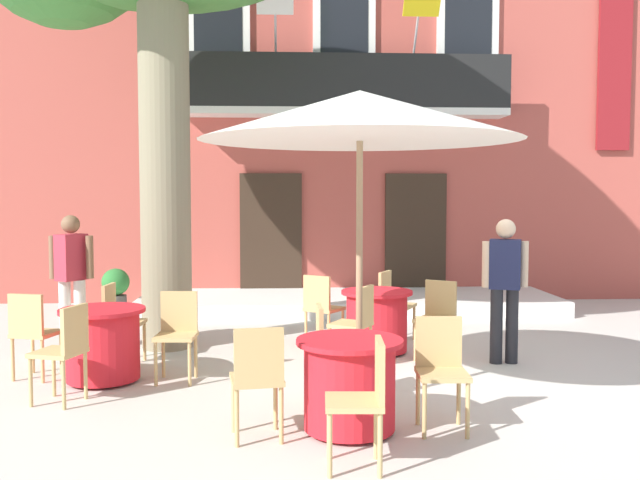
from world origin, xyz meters
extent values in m
plane|color=beige|center=(0.00, 0.00, 0.00)|extent=(120.00, 120.00, 0.00)
cube|color=#B24C42|center=(-0.63, 7.00, 3.75)|extent=(13.00, 4.00, 7.50)
cube|color=#332319|center=(-1.93, 4.97, 1.15)|extent=(1.10, 0.08, 2.30)
cube|color=#332319|center=(0.67, 4.97, 1.15)|extent=(1.10, 0.08, 2.30)
cube|color=silver|center=(-2.83, 4.96, 4.65)|extent=(1.10, 0.08, 1.90)
cube|color=black|center=(-2.83, 4.93, 4.65)|extent=(0.84, 0.04, 1.60)
cube|color=silver|center=(-0.63, 4.96, 4.65)|extent=(1.10, 0.08, 1.90)
cube|color=black|center=(-0.63, 4.93, 4.65)|extent=(0.84, 0.04, 1.60)
cube|color=silver|center=(1.57, 4.96, 4.65)|extent=(1.10, 0.08, 1.90)
cube|color=black|center=(1.57, 4.93, 4.65)|extent=(0.84, 0.04, 1.60)
cube|color=silver|center=(-0.63, 4.67, 3.34)|extent=(5.60, 0.65, 0.12)
cube|color=black|center=(-0.63, 4.38, 3.85)|extent=(5.60, 0.06, 0.90)
cylinder|color=#B2B2B7|center=(-1.83, 4.50, 4.75)|extent=(0.04, 0.95, 1.33)
cube|color=white|center=(-1.83, 4.05, 5.05)|extent=(0.60, 0.29, 0.38)
cylinder|color=#B2B2B7|center=(0.57, 4.50, 4.75)|extent=(0.04, 0.95, 1.33)
cube|color=yellow|center=(0.57, 4.05, 5.05)|extent=(0.60, 0.29, 0.38)
cylinder|color=#995638|center=(-2.93, 4.70, 3.55)|extent=(0.24, 0.24, 0.30)
ellipsoid|color=#4C8E38|center=(-2.93, 4.70, 3.91)|extent=(0.31, 0.31, 0.43)
cylinder|color=#47423D|center=(-1.78, 4.70, 3.52)|extent=(0.28, 0.28, 0.24)
ellipsoid|color=#2D7533|center=(-1.78, 4.70, 3.82)|extent=(0.36, 0.36, 0.38)
cylinder|color=#47423D|center=(-0.63, 4.70, 3.54)|extent=(0.26, 0.26, 0.29)
ellipsoid|color=#4C8E38|center=(-0.63, 4.70, 3.93)|extent=(0.34, 0.34, 0.48)
cylinder|color=slate|center=(0.52, 4.70, 3.53)|extent=(0.29, 0.29, 0.27)
ellipsoid|color=#2D7533|center=(0.52, 4.70, 3.86)|extent=(0.38, 0.38, 0.38)
cylinder|color=#47423D|center=(1.67, 4.70, 3.53)|extent=(0.26, 0.26, 0.26)
ellipsoid|color=#38843D|center=(1.67, 4.70, 3.84)|extent=(0.34, 0.34, 0.36)
cube|color=maroon|center=(4.24, 4.94, 4.12)|extent=(0.60, 0.06, 2.80)
cube|color=silver|center=(-0.63, 4.02, 0.12)|extent=(6.86, 1.97, 0.25)
cylinder|color=#7F755B|center=(-3.17, 1.34, 2.18)|extent=(0.62, 0.62, 4.35)
cylinder|color=red|center=(-1.16, -1.90, 0.37)|extent=(0.74, 0.74, 0.68)
cylinder|color=red|center=(-1.16, -1.90, 0.74)|extent=(0.86, 0.86, 0.04)
cylinder|color=#2D2823|center=(-1.16, -1.90, 0.01)|extent=(0.44, 0.44, 0.03)
cylinder|color=tan|center=(-0.25, -2.11, 0.23)|extent=(0.04, 0.04, 0.45)
cylinder|color=tan|center=(-0.59, -2.10, 0.23)|extent=(0.04, 0.04, 0.45)
cylinder|color=tan|center=(-0.23, -1.77, 0.23)|extent=(0.04, 0.04, 0.45)
cylinder|color=tan|center=(-0.57, -1.76, 0.23)|extent=(0.04, 0.04, 0.45)
cube|color=tan|center=(-0.41, -1.94, 0.47)|extent=(0.42, 0.42, 0.04)
cube|color=tan|center=(-0.40, -1.76, 0.70)|extent=(0.38, 0.06, 0.42)
cylinder|color=tan|center=(-1.02, -0.98, 0.23)|extent=(0.04, 0.04, 0.45)
cylinder|color=tan|center=(-1.01, -1.32, 0.23)|extent=(0.04, 0.04, 0.45)
cylinder|color=tan|center=(-1.36, -0.99, 0.23)|extent=(0.04, 0.04, 0.45)
cylinder|color=tan|center=(-1.35, -1.33, 0.23)|extent=(0.04, 0.04, 0.45)
cube|color=tan|center=(-1.19, -1.15, 0.47)|extent=(0.41, 0.41, 0.04)
cube|color=tan|center=(-1.37, -1.16, 0.70)|extent=(0.05, 0.38, 0.42)
cylinder|color=tan|center=(-2.10, -1.87, 0.23)|extent=(0.04, 0.04, 0.45)
cylinder|color=tan|center=(-1.76, -1.82, 0.23)|extent=(0.04, 0.04, 0.45)
cylinder|color=tan|center=(-2.05, -2.21, 0.23)|extent=(0.04, 0.04, 0.45)
cylinder|color=tan|center=(-1.71, -2.16, 0.23)|extent=(0.04, 0.04, 0.45)
cube|color=tan|center=(-1.90, -2.01, 0.47)|extent=(0.45, 0.45, 0.04)
cube|color=tan|center=(-1.88, -2.19, 0.70)|extent=(0.38, 0.09, 0.42)
cylinder|color=tan|center=(-1.38, -2.81, 0.23)|extent=(0.04, 0.04, 0.45)
cylinder|color=tan|center=(-1.36, -2.47, 0.23)|extent=(0.04, 0.04, 0.45)
cylinder|color=tan|center=(-1.04, -2.83, 0.23)|extent=(0.04, 0.04, 0.45)
cylinder|color=tan|center=(-1.02, -2.49, 0.23)|extent=(0.04, 0.04, 0.45)
cube|color=tan|center=(-1.20, -2.65, 0.47)|extent=(0.42, 0.42, 0.04)
cube|color=tan|center=(-1.02, -2.66, 0.70)|extent=(0.06, 0.38, 0.42)
cylinder|color=red|center=(-0.57, 0.89, 0.37)|extent=(0.74, 0.74, 0.68)
cylinder|color=red|center=(-0.57, 0.89, 0.74)|extent=(0.86, 0.86, 0.04)
cylinder|color=#2D2823|center=(-0.57, 0.89, 0.01)|extent=(0.44, 0.44, 0.03)
cylinder|color=tan|center=(0.10, 0.24, 0.23)|extent=(0.04, 0.04, 0.45)
cylinder|color=tan|center=(-0.18, 0.43, 0.23)|extent=(0.04, 0.04, 0.45)
cylinder|color=tan|center=(0.29, 0.52, 0.23)|extent=(0.04, 0.04, 0.45)
cylinder|color=tan|center=(0.01, 0.71, 0.23)|extent=(0.04, 0.04, 0.45)
cube|color=tan|center=(0.05, 0.48, 0.47)|extent=(0.56, 0.56, 0.04)
cube|color=tan|center=(0.15, 0.62, 0.70)|extent=(0.34, 0.25, 0.42)
cylinder|color=tan|center=(0.02, 1.62, 0.23)|extent=(0.04, 0.04, 0.45)
cylinder|color=tan|center=(-0.14, 1.32, 0.23)|extent=(0.04, 0.04, 0.45)
cylinder|color=tan|center=(-0.27, 1.78, 0.23)|extent=(0.04, 0.04, 0.45)
cylinder|color=tan|center=(-0.44, 1.48, 0.23)|extent=(0.04, 0.04, 0.45)
cube|color=tan|center=(-0.21, 1.55, 0.47)|extent=(0.54, 0.54, 0.04)
cube|color=tan|center=(-0.36, 1.64, 0.70)|extent=(0.22, 0.35, 0.42)
cylinder|color=tan|center=(-1.22, 1.57, 0.23)|extent=(0.04, 0.04, 0.45)
cylinder|color=tan|center=(-0.94, 1.37, 0.23)|extent=(0.04, 0.04, 0.45)
cylinder|color=tan|center=(-1.42, 1.29, 0.23)|extent=(0.04, 0.04, 0.45)
cylinder|color=tan|center=(-1.14, 1.09, 0.23)|extent=(0.04, 0.04, 0.45)
cube|color=tan|center=(-1.18, 1.33, 0.47)|extent=(0.56, 0.56, 0.04)
cube|color=tan|center=(-1.29, 1.18, 0.70)|extent=(0.33, 0.25, 0.42)
cylinder|color=tan|center=(-1.18, 0.19, 0.23)|extent=(0.04, 0.04, 0.45)
cylinder|color=tan|center=(-1.01, 0.48, 0.23)|extent=(0.04, 0.04, 0.45)
cylinder|color=tan|center=(-0.89, 0.01, 0.23)|extent=(0.04, 0.04, 0.45)
cylinder|color=tan|center=(-0.72, 0.31, 0.23)|extent=(0.04, 0.04, 0.45)
cube|color=tan|center=(-0.95, 0.25, 0.47)|extent=(0.55, 0.55, 0.04)
cube|color=tan|center=(-0.80, 0.16, 0.70)|extent=(0.23, 0.35, 0.42)
cylinder|color=red|center=(-3.55, -0.28, 0.37)|extent=(0.74, 0.74, 0.68)
cylinder|color=red|center=(-3.55, -0.28, 0.74)|extent=(0.86, 0.86, 0.04)
cylinder|color=#2D2823|center=(-3.55, -0.28, 0.01)|extent=(0.44, 0.44, 0.03)
cylinder|color=tan|center=(-3.31, 0.63, 0.23)|extent=(0.04, 0.04, 0.45)
cylinder|color=tan|center=(-3.33, 0.29, 0.23)|extent=(0.04, 0.04, 0.45)
cylinder|color=tan|center=(-3.65, 0.65, 0.23)|extent=(0.04, 0.04, 0.45)
cylinder|color=tan|center=(-3.67, 0.31, 0.23)|extent=(0.04, 0.04, 0.45)
cube|color=tan|center=(-3.49, 0.47, 0.47)|extent=(0.43, 0.43, 0.04)
cube|color=tan|center=(-3.67, 0.49, 0.70)|extent=(0.07, 0.38, 0.42)
cylinder|color=tan|center=(-4.40, 0.12, 0.23)|extent=(0.04, 0.04, 0.45)
cylinder|color=tan|center=(-4.07, 0.03, 0.23)|extent=(0.04, 0.04, 0.45)
cylinder|color=tan|center=(-4.48, -0.21, 0.23)|extent=(0.04, 0.04, 0.45)
cylinder|color=tan|center=(-4.15, -0.30, 0.23)|extent=(0.04, 0.04, 0.45)
cube|color=tan|center=(-4.27, -0.09, 0.47)|extent=(0.49, 0.49, 0.04)
cube|color=tan|center=(-4.32, -0.26, 0.70)|extent=(0.38, 0.13, 0.42)
cylinder|color=tan|center=(-3.98, -1.11, 0.23)|extent=(0.04, 0.04, 0.45)
cylinder|color=tan|center=(-3.88, -0.78, 0.23)|extent=(0.04, 0.04, 0.45)
cylinder|color=tan|center=(-3.65, -1.21, 0.23)|extent=(0.04, 0.04, 0.45)
cylinder|color=tan|center=(-3.55, -0.88, 0.23)|extent=(0.04, 0.04, 0.45)
cube|color=tan|center=(-3.76, -0.99, 0.47)|extent=(0.50, 0.50, 0.04)
cube|color=tan|center=(-3.59, -1.05, 0.70)|extent=(0.15, 0.38, 0.42)
cylinder|color=tan|center=(-2.64, -0.49, 0.23)|extent=(0.04, 0.04, 0.45)
cylinder|color=tan|center=(-2.98, -0.48, 0.23)|extent=(0.04, 0.04, 0.45)
cylinder|color=tan|center=(-2.62, -0.15, 0.23)|extent=(0.04, 0.04, 0.45)
cylinder|color=tan|center=(-2.96, -0.14, 0.23)|extent=(0.04, 0.04, 0.45)
cube|color=tan|center=(-2.80, -0.32, 0.47)|extent=(0.42, 0.42, 0.04)
cube|color=tan|center=(-2.79, -0.14, 0.70)|extent=(0.38, 0.06, 0.42)
cylinder|color=#997A56|center=(-1.00, -1.14, 1.27)|extent=(0.06, 0.06, 2.55)
cylinder|color=#333333|center=(-1.00, -1.14, 0.04)|extent=(0.44, 0.44, 0.08)
cone|color=white|center=(-1.00, -1.14, 2.62)|extent=(2.90, 2.90, 0.45)
cylinder|color=#47423D|center=(-4.41, 3.85, 0.15)|extent=(0.34, 0.34, 0.30)
ellipsoid|color=#2D7533|center=(-4.41, 3.85, 0.52)|extent=(0.44, 0.44, 0.43)
cylinder|color=#232328|center=(0.72, 0.30, 0.43)|extent=(0.14, 0.14, 0.85)
cylinder|color=#232328|center=(0.90, 0.30, 0.43)|extent=(0.14, 0.14, 0.85)
cube|color=#1E2347|center=(0.81, 0.30, 1.13)|extent=(0.40, 0.33, 0.56)
sphere|color=beige|center=(0.81, 0.30, 1.53)|extent=(0.22, 0.22, 0.22)
cylinder|color=beige|center=(0.59, 0.30, 1.13)|extent=(0.09, 0.09, 0.52)
cylinder|color=beige|center=(1.03, 0.30, 1.13)|extent=(0.09, 0.09, 0.52)
cylinder|color=silver|center=(-4.36, 1.12, 0.44)|extent=(0.14, 0.14, 0.88)
cylinder|color=silver|center=(-4.18, 1.12, 0.44)|extent=(0.14, 0.14, 0.88)
cube|color=#B72D3D|center=(-4.27, 1.12, 1.16)|extent=(0.37, 0.40, 0.56)
sphere|color=brown|center=(-4.27, 1.12, 1.56)|extent=(0.22, 0.22, 0.22)
cylinder|color=brown|center=(-4.49, 1.12, 1.16)|extent=(0.09, 0.09, 0.52)
cylinder|color=brown|center=(-4.05, 1.12, 1.16)|extent=(0.09, 0.09, 0.52)
camera|label=1|loc=(-1.67, -7.38, 1.91)|focal=38.88mm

